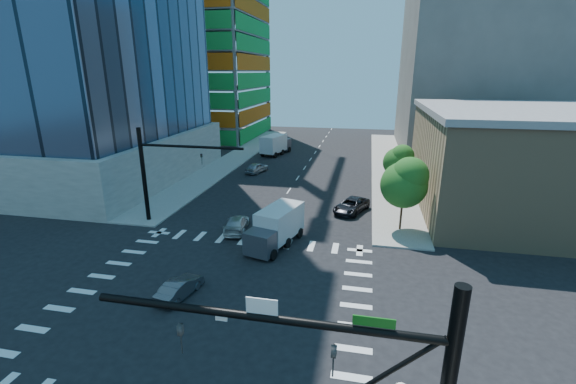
# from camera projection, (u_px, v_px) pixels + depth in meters

# --- Properties ---
(ground) EXTENTS (160.00, 160.00, 0.00)m
(ground) POSITION_uv_depth(u_px,v_px,m) (215.00, 298.00, 24.86)
(ground) COLOR black
(ground) RESTS_ON ground
(road_markings) EXTENTS (20.00, 20.00, 0.01)m
(road_markings) POSITION_uv_depth(u_px,v_px,m) (215.00, 298.00, 24.86)
(road_markings) COLOR silver
(road_markings) RESTS_ON ground
(sidewalk_ne) EXTENTS (5.00, 60.00, 0.15)m
(sidewalk_ne) POSITION_uv_depth(u_px,v_px,m) (388.00, 165.00, 59.79)
(sidewalk_ne) COLOR gray
(sidewalk_ne) RESTS_ON ground
(sidewalk_nw) EXTENTS (5.00, 60.00, 0.15)m
(sidewalk_nw) POSITION_uv_depth(u_px,v_px,m) (235.00, 158.00, 64.62)
(sidewalk_nw) COLOR gray
(sidewalk_nw) RESTS_ON ground
(construction_building) EXTENTS (25.16, 34.50, 70.60)m
(construction_building) POSITION_uv_depth(u_px,v_px,m) (197.00, 18.00, 80.63)
(construction_building) COLOR slate
(construction_building) RESTS_ON ground
(commercial_building) EXTENTS (20.50, 22.50, 10.60)m
(commercial_building) POSITION_uv_depth(u_px,v_px,m) (526.00, 161.00, 38.99)
(commercial_building) COLOR #A3835E
(commercial_building) RESTS_ON ground
(bg_building_ne) EXTENTS (24.00, 30.00, 28.00)m
(bg_building_ne) POSITION_uv_depth(u_px,v_px,m) (477.00, 71.00, 66.83)
(bg_building_ne) COLOR #5C5652
(bg_building_ne) RESTS_ON ground
(signal_mast_nw) EXTENTS (10.20, 0.40, 9.00)m
(signal_mast_nw) POSITION_uv_depth(u_px,v_px,m) (157.00, 167.00, 35.89)
(signal_mast_nw) COLOR black
(signal_mast_nw) RESTS_ON sidewalk_nw
(tree_south) EXTENTS (4.16, 4.16, 6.82)m
(tree_south) POSITION_uv_depth(u_px,v_px,m) (406.00, 182.00, 34.01)
(tree_south) COLOR #382316
(tree_south) RESTS_ON sidewalk_ne
(tree_north) EXTENTS (3.54, 3.52, 5.78)m
(tree_north) POSITION_uv_depth(u_px,v_px,m) (399.00, 160.00, 45.37)
(tree_north) COLOR #382316
(tree_north) RESTS_ON sidewalk_ne
(car_nb_far) EXTENTS (4.09, 5.60, 1.41)m
(car_nb_far) POSITION_uv_depth(u_px,v_px,m) (351.00, 205.00, 39.97)
(car_nb_far) COLOR black
(car_nb_far) RESTS_ON ground
(car_sb_near) EXTENTS (2.57, 4.88, 1.35)m
(car_sb_near) POSITION_uv_depth(u_px,v_px,m) (237.00, 224.00, 35.26)
(car_sb_near) COLOR silver
(car_sb_near) RESTS_ON ground
(car_sb_mid) EXTENTS (2.86, 4.61, 1.47)m
(car_sb_mid) POSITION_uv_depth(u_px,v_px,m) (257.00, 168.00, 55.63)
(car_sb_mid) COLOR #AAADB2
(car_sb_mid) RESTS_ON ground
(car_sb_cross) EXTENTS (1.98, 3.92, 1.23)m
(car_sb_cross) POSITION_uv_depth(u_px,v_px,m) (180.00, 288.00, 24.95)
(car_sb_cross) COLOR #4A494E
(car_sb_cross) RESTS_ON ground
(box_truck_near) EXTENTS (4.03, 6.40, 3.11)m
(box_truck_near) POSITION_uv_depth(u_px,v_px,m) (274.00, 231.00, 31.92)
(box_truck_near) COLOR black
(box_truck_near) RESTS_ON ground
(box_truck_far) EXTENTS (4.41, 7.10, 3.46)m
(box_truck_far) POSITION_uv_depth(u_px,v_px,m) (277.00, 146.00, 67.76)
(box_truck_far) COLOR black
(box_truck_far) RESTS_ON ground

